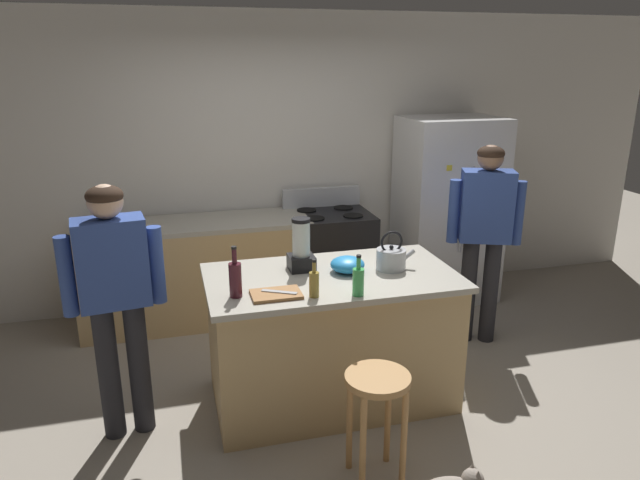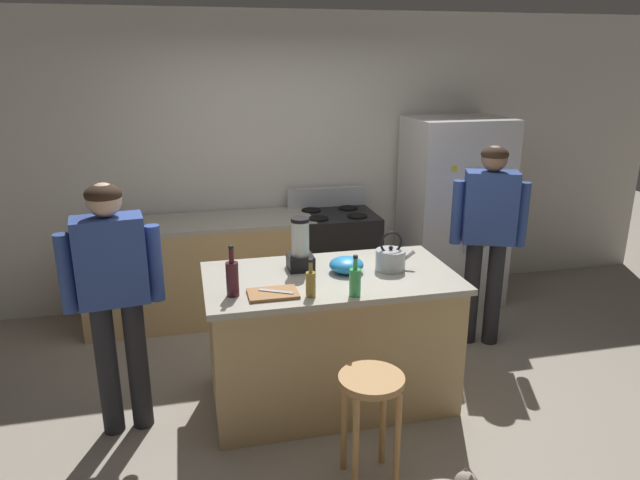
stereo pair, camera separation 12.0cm
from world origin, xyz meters
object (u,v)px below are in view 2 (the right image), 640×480
object	(u,v)px
mixing_bowl	(346,265)
cutting_board	(273,294)
person_by_sink_right	(488,227)
tea_kettle	(391,259)
bottle_vinegar	(311,283)
stove_range	(333,260)
bottle_wine	(232,277)
kitchen_island	(330,338)
bottle_soda	(355,281)
bar_stool	(371,400)
blender_appliance	(300,248)
chef_knife	(276,291)
person_by_island_left	(114,287)
refrigerator	(453,211)

from	to	relation	value
mixing_bowl	cutting_board	xyz separation A→B (m)	(-0.54, -0.28, -0.04)
mixing_bowl	person_by_sink_right	bearing A→B (deg)	21.08
tea_kettle	bottle_vinegar	bearing A→B (deg)	-152.19
stove_range	person_by_sink_right	size ratio (longest dim) A/B	0.67
bottle_wine	kitchen_island	bearing A→B (deg)	16.95
cutting_board	tea_kettle	bearing A→B (deg)	16.93
tea_kettle	bottle_soda	bearing A→B (deg)	-133.98
bottle_wine	cutting_board	xyz separation A→B (m)	(0.23, -0.05, -0.11)
person_by_sink_right	stove_range	bearing A→B (deg)	135.60
bottle_vinegar	kitchen_island	bearing A→B (deg)	57.75
bar_stool	bottle_wine	xyz separation A→B (m)	(-0.67, 0.65, 0.53)
blender_appliance	bottle_wine	bearing A→B (deg)	-144.09
bottle_vinegar	cutting_board	bearing A→B (deg)	161.55
blender_appliance	chef_knife	bearing A→B (deg)	-119.89
kitchen_island	bottle_wine	distance (m)	0.89
stove_range	bottle_wine	distance (m)	2.11
bar_stool	mixing_bowl	world-z (taller)	mixing_bowl
person_by_island_left	mixing_bowl	world-z (taller)	person_by_island_left
person_by_island_left	bottle_vinegar	world-z (taller)	person_by_island_left
bottle_soda	cutting_board	bearing A→B (deg)	166.12
tea_kettle	bottle_wine	bearing A→B (deg)	-169.17
kitchen_island	person_by_sink_right	distance (m)	1.62
bottle_vinegar	bottle_soda	xyz separation A→B (m)	(0.26, -0.05, 0.01)
tea_kettle	chef_knife	xyz separation A→B (m)	(-0.82, -0.26, -0.06)
bottle_vinegar	chef_knife	bearing A→B (deg)	159.82
kitchen_island	bar_stool	xyz separation A→B (m)	(0.01, -0.85, 0.05)
cutting_board	stove_range	bearing A→B (deg)	64.72
refrigerator	mixing_bowl	distance (m)	2.09
kitchen_island	person_by_sink_right	xyz separation A→B (m)	(1.43, 0.53, 0.54)
person_by_island_left	mixing_bowl	bearing A→B (deg)	2.64
kitchen_island	refrigerator	xyz separation A→B (m)	(1.60, 1.50, 0.42)
stove_range	mixing_bowl	bearing A→B (deg)	-101.35
bottle_wine	mixing_bowl	size ratio (longest dim) A/B	1.38
person_by_island_left	bar_stool	xyz separation A→B (m)	(1.36, -0.81, -0.47)
bottle_soda	chef_knife	bearing A→B (deg)	165.54
blender_appliance	chef_knife	size ratio (longest dim) A/B	1.63
blender_appliance	bottle_wine	world-z (taller)	blender_appliance
bar_stool	refrigerator	bearing A→B (deg)	56.04
bar_stool	bottle_soda	bearing A→B (deg)	84.68
refrigerator	bottle_soda	world-z (taller)	refrigerator
tea_kettle	chef_knife	bearing A→B (deg)	-162.68
bottle_soda	kitchen_island	bearing A→B (deg)	98.95
stove_range	person_by_island_left	xyz separation A→B (m)	(-1.77, -1.56, 0.51)
bar_stool	bottle_wine	distance (m)	1.07
bottle_soda	chef_knife	xyz separation A→B (m)	(-0.46, 0.12, -0.07)
person_by_sink_right	bottle_soda	xyz separation A→B (m)	(-1.37, -0.90, 0.01)
refrigerator	bottle_vinegar	bearing A→B (deg)	-134.67
bottle_wine	bottle_soda	xyz separation A→B (m)	(0.71, -0.17, -0.02)
person_by_sink_right	bar_stool	xyz separation A→B (m)	(-1.42, -1.39, -0.49)
person_by_sink_right	chef_knife	world-z (taller)	person_by_sink_right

